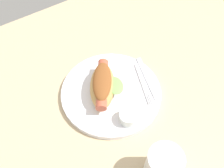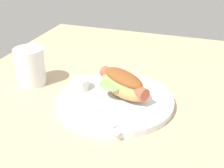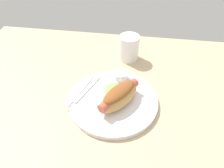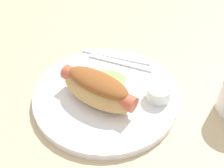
# 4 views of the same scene
# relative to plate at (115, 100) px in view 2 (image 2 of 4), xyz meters

# --- Properties ---
(ground_plane) EXTENTS (1.20, 0.90, 0.02)m
(ground_plane) POSITION_rel_plate_xyz_m (-0.04, -0.01, -0.02)
(ground_plane) COLOR tan
(plate) EXTENTS (0.28, 0.28, 0.02)m
(plate) POSITION_rel_plate_xyz_m (0.00, 0.00, 0.00)
(plate) COLOR white
(plate) RESTS_ON ground_plane
(hot_dog) EXTENTS (0.14, 0.16, 0.06)m
(hot_dog) POSITION_rel_plate_xyz_m (0.02, -0.01, 0.04)
(hot_dog) COLOR tan
(hot_dog) RESTS_ON plate
(sauce_ramekin) EXTENTS (0.05, 0.05, 0.03)m
(sauce_ramekin) POSITION_rel_plate_xyz_m (0.01, 0.10, 0.02)
(sauce_ramekin) COLOR white
(sauce_ramekin) RESTS_ON plate
(fork) EXTENTS (0.06, 0.14, 0.00)m
(fork) POSITION_rel_plate_xyz_m (-0.09, 0.03, 0.01)
(fork) COLOR silver
(fork) RESTS_ON plate
(knife) EXTENTS (0.06, 0.16, 0.00)m
(knife) POSITION_rel_plate_xyz_m (-0.11, 0.02, 0.01)
(knife) COLOR silver
(knife) RESTS_ON plate
(drinking_cup) EXTENTS (0.08, 0.08, 0.10)m
(drinking_cup) POSITION_rel_plate_xyz_m (0.03, 0.25, 0.04)
(drinking_cup) COLOR white
(drinking_cup) RESTS_ON ground_plane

